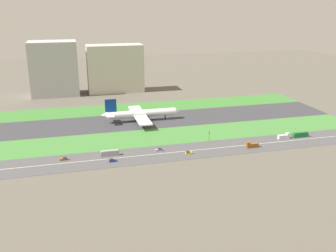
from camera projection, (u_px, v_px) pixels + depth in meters
name	position (u px, v px, depth m)	size (l,w,h in m)	color
ground_plane	(166.00, 119.00, 314.21)	(800.00, 800.00, 0.00)	#5B564C
runway	(166.00, 119.00, 314.19)	(280.00, 46.00, 0.10)	#38383D
grass_median_north	(155.00, 107.00, 351.88)	(280.00, 36.00, 0.10)	#3D7A33
grass_median_south	(180.00, 135.00, 276.50)	(280.00, 36.00, 0.10)	#427F38
highway	(194.00, 150.00, 247.08)	(280.00, 28.00, 0.10)	#4C4C4F
highway_centerline	(194.00, 150.00, 247.07)	(266.00, 0.50, 0.01)	silver
airliner	(140.00, 114.00, 306.87)	(65.00, 56.00, 19.70)	white
car_2	(159.00, 150.00, 245.88)	(4.40, 1.80, 2.00)	#99999E
car_3	(189.00, 153.00, 240.85)	(4.40, 1.80, 2.00)	yellow
bus_0	(300.00, 135.00, 271.06)	(11.60, 2.50, 3.50)	#19662D
car_0	(64.00, 159.00, 231.33)	(4.40, 1.80, 2.00)	brown
truck_1	(284.00, 136.00, 267.89)	(8.40, 2.50, 4.00)	silver
car_1	(112.00, 160.00, 229.05)	(4.40, 1.80, 2.00)	navy
bus_1	(110.00, 153.00, 237.88)	(11.60, 2.50, 3.50)	#99999E
truck_0	(252.00, 145.00, 251.39)	(8.40, 2.50, 4.00)	brown
traffic_light	(209.00, 136.00, 261.40)	(0.36, 0.50, 7.20)	#4C4C51
terminal_building	(54.00, 69.00, 388.53)	(47.55, 31.34, 55.51)	#B2B2B7
hangar_building	(115.00, 69.00, 404.64)	(58.77, 24.58, 50.30)	beige
fuel_tank_west	(119.00, 77.00, 453.69)	(25.18, 25.18, 15.26)	silver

